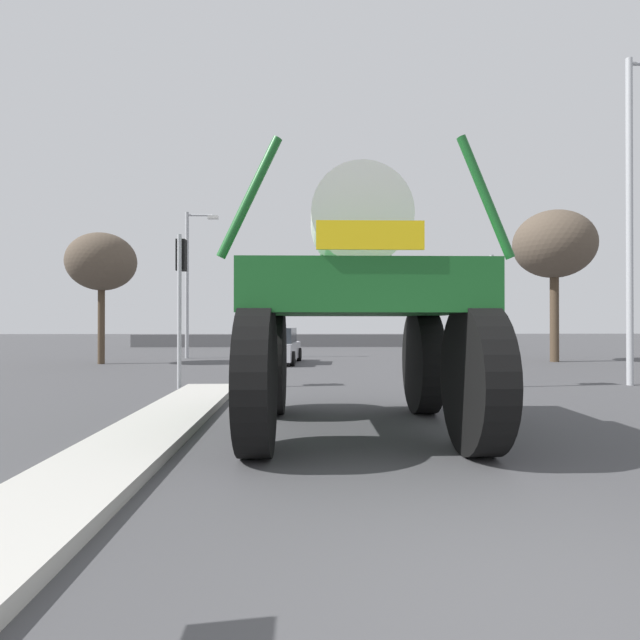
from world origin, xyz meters
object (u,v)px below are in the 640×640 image
Objects in this scene: oversize_sprayer at (356,307)px; streetlight_far_left at (189,277)px; streetlight_near_right at (635,204)px; bare_tree_left at (101,262)px; sedan_ahead at (276,347)px; bare_tree_right at (554,245)px; traffic_signal_near_right at (489,291)px; traffic_signal_near_left at (181,277)px.

oversize_sprayer is 18.40m from streetlight_far_left.
oversize_sprayer is 0.57× the size of streetlight_near_right.
streetlight_far_left reaches higher than bare_tree_left.
sedan_ahead is 0.63× the size of bare_tree_right.
traffic_signal_near_right is 15.99m from bare_tree_left.
bare_tree_right is at bearing -82.34° from sedan_ahead.
sedan_ahead is 13.19m from bare_tree_right.
traffic_signal_near_right is (4.22, 5.56, 0.61)m from oversize_sprayer.
streetlight_near_right is at bearing -24.27° from bare_tree_left.
traffic_signal_near_left reaches higher than traffic_signal_near_right.
oversize_sprayer is 18.00m from bare_tree_right.
traffic_signal_near_left is at bearing -78.70° from streetlight_far_left.
traffic_signal_near_right is 11.05m from bare_tree_right.
oversize_sprayer reaches higher than traffic_signal_near_right.
streetlight_near_right is at bearing -54.92° from oversize_sprayer.
oversize_sprayer is at bearing -55.77° from bare_tree_left.
traffic_signal_near_left is 0.60× the size of bare_tree_right.
traffic_signal_near_right is at bearing -36.57° from oversize_sprayer.
traffic_signal_near_left is at bearing 170.94° from sedan_ahead.
bare_tree_right is (1.99, 8.57, 0.16)m from streetlight_near_right.
sedan_ahead is at bearing 126.95° from traffic_signal_near_right.
bare_tree_right reaches higher than bare_tree_left.
streetlight_far_left reaches higher than bare_tree_right.
bare_tree_left is at bearing 34.86° from oversize_sprayer.
bare_tree_right is (10.40, 14.34, 3.22)m from oversize_sprayer.
bare_tree_left is (-13.60, 8.23, 1.70)m from traffic_signal_near_right.
bare_tree_right reaches higher than sedan_ahead.
bare_tree_left is at bearing -178.40° from bare_tree_right.
oversize_sprayer is 1.45× the size of traffic_signal_near_right.
traffic_signal_near_left is at bearing -179.00° from streetlight_near_right.
bare_tree_right is at bearing -35.32° from oversize_sprayer.
traffic_signal_near_right is 4.86m from streetlight_near_right.
bare_tree_right is at bearing -9.44° from streetlight_far_left.
sedan_ahead is 8.21m from bare_tree_left.
streetlight_far_left is at bearing 142.52° from streetlight_near_right.
bare_tree_left is at bearing 122.66° from traffic_signal_near_left.
oversize_sprayer is at bearing -145.55° from streetlight_near_right.
sedan_ahead is at bearing 142.27° from streetlight_near_right.
oversize_sprayer is 0.93× the size of bare_tree_left.
streetlight_far_left is 1.06× the size of bare_tree_right.
traffic_signal_near_left is at bearing -179.95° from traffic_signal_near_right.
bare_tree_left reaches higher than traffic_signal_near_left.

